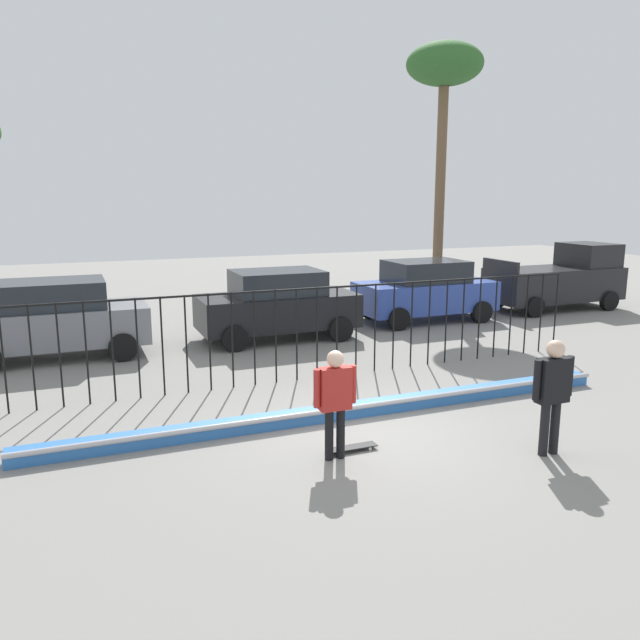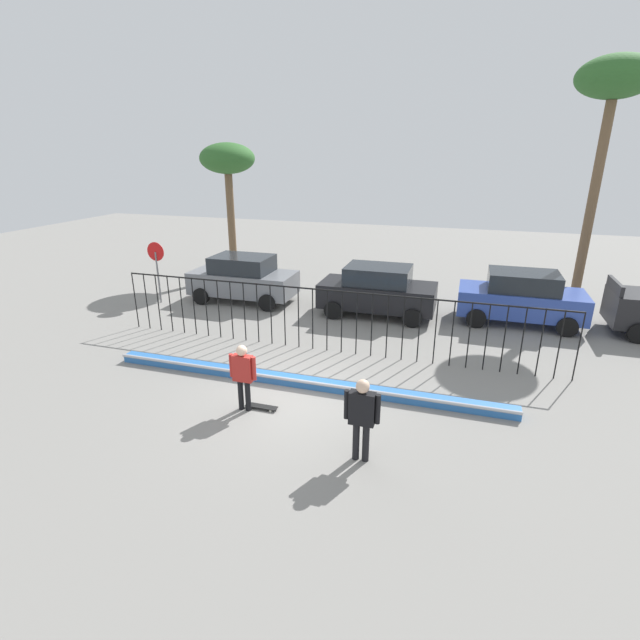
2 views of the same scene
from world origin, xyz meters
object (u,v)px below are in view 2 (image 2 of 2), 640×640
at_px(parked_car_blue, 521,297).
at_px(stop_sign, 157,264).
at_px(skateboard, 261,406).
at_px(camera_operator, 362,413).
at_px(skateboarder, 243,372).
at_px(parked_car_black, 377,290).
at_px(palm_tree_short, 228,163).
at_px(palm_tree_tall, 614,89).
at_px(parked_car_gray, 243,278).

distance_m(parked_car_blue, stop_sign, 14.04).
relative_size(skateboard, camera_operator, 0.44).
bearing_deg(skateboarder, skateboard, 43.47).
relative_size(parked_car_black, parked_car_blue, 1.00).
xyz_separation_m(skateboarder, palm_tree_short, (-6.20, 11.60, 4.37)).
bearing_deg(skateboard, parked_car_blue, 49.85).
xyz_separation_m(skateboarder, palm_tree_tall, (9.13, 11.55, 6.96)).
bearing_deg(stop_sign, palm_tree_tall, 16.30).
bearing_deg(parked_car_blue, palm_tree_short, 167.59).
bearing_deg(skateboarder, camera_operator, 1.38).
height_order(skateboarder, parked_car_blue, parked_car_blue).
relative_size(camera_operator, parked_car_gray, 0.42).
bearing_deg(palm_tree_tall, skateboard, -127.57).
distance_m(skateboarder, palm_tree_short, 13.86).
relative_size(camera_operator, stop_sign, 0.72).
bearing_deg(parked_car_black, skateboarder, -103.06).
bearing_deg(parked_car_black, parked_car_blue, 6.49).
xyz_separation_m(parked_car_gray, parked_car_blue, (10.71, 0.54, 0.00)).
relative_size(skateboarder, parked_car_black, 0.39).
xyz_separation_m(camera_operator, parked_car_blue, (3.68, 9.63, -0.11)).
xyz_separation_m(skateboarder, parked_car_black, (1.71, 7.89, -0.04)).
height_order(palm_tree_tall, palm_tree_short, palm_tree_tall).
bearing_deg(camera_operator, skateboard, -0.02).
bearing_deg(skateboarder, palm_tree_tall, 72.31).
distance_m(skateboard, parked_car_gray, 8.99).
bearing_deg(palm_tree_tall, parked_car_gray, -164.81).
height_order(camera_operator, parked_car_black, parked_car_black).
height_order(skateboarder, skateboard, skateboarder).
bearing_deg(skateboard, parked_car_gray, 115.88).
bearing_deg(camera_operator, stop_sign, -13.33).
distance_m(skateboarder, stop_sign, 9.86).
xyz_separation_m(camera_operator, palm_tree_short, (-9.31, 12.69, 4.30)).
bearing_deg(skateboarder, stop_sign, 156.97).
height_order(parked_car_blue, stop_sign, stop_sign).
height_order(parked_car_black, parked_car_blue, same).
distance_m(skateboarder, camera_operator, 3.29).
relative_size(skateboarder, parked_car_blue, 0.39).
relative_size(parked_car_blue, palm_tree_short, 0.68).
height_order(camera_operator, parked_car_blue, parked_car_blue).
distance_m(palm_tree_tall, palm_tree_short, 15.55).
distance_m(skateboarder, parked_car_black, 8.07).
bearing_deg(skateboard, palm_tree_short, 117.13).
height_order(parked_car_black, palm_tree_tall, palm_tree_tall).
bearing_deg(palm_tree_short, stop_sign, -100.83).
xyz_separation_m(parked_car_black, stop_sign, (-8.83, -1.09, 0.64)).
distance_m(parked_car_gray, parked_car_blue, 10.72).
xyz_separation_m(camera_operator, stop_sign, (-10.23, 7.88, 0.53)).
height_order(skateboard, parked_car_blue, parked_car_blue).
bearing_deg(parked_car_black, skateboard, -100.70).
bearing_deg(palm_tree_short, palm_tree_tall, -0.20).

